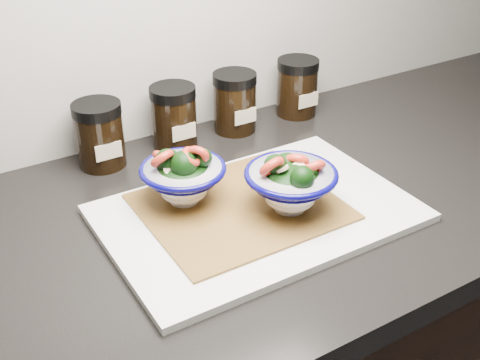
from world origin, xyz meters
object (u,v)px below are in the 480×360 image
bowl_left (183,177)px  cutting_board (257,213)px  spice_jar_a (100,135)px  spice_jar_c (235,102)px  spice_jar_b (174,117)px  spice_jar_d (297,87)px  bowl_right (291,183)px

bowl_left → cutting_board: bearing=-41.6°
spice_jar_a → spice_jar_c: bearing=0.0°
spice_jar_b → spice_jar_c: (0.13, 0.00, 0.00)m
spice_jar_a → spice_jar_b: bearing=0.0°
cutting_board → spice_jar_a: spice_jar_a is taller
spice_jar_a → cutting_board: bearing=-62.7°
spice_jar_b → spice_jar_d: same height
bowl_right → spice_jar_c: bowl_right is taller
cutting_board → bowl_right: bowl_right is taller
bowl_left → bowl_right: 0.16m
bowl_left → spice_jar_b: (0.08, 0.20, -0.00)m
cutting_board → spice_jar_a: bearing=117.3°
cutting_board → bowl_left: 0.12m
cutting_board → bowl_left: (-0.08, 0.07, 0.05)m
spice_jar_c → spice_jar_d: bearing=0.0°
spice_jar_a → bowl_right: bearing=-58.7°
bowl_right → spice_jar_c: size_ratio=1.21×
bowl_left → spice_jar_a: bearing=106.0°
bowl_left → bowl_right: bearing=-38.6°
bowl_left → spice_jar_d: bowl_left is taller
bowl_right → spice_jar_d: 0.37m
spice_jar_d → spice_jar_c: bearing=180.0°
spice_jar_a → spice_jar_b: same height
spice_jar_a → spice_jar_d: size_ratio=1.00×
bowl_right → bowl_left: bearing=141.4°
cutting_board → bowl_right: 0.07m
spice_jar_b → spice_jar_d: size_ratio=1.00×
bowl_right → spice_jar_a: 0.35m
spice_jar_a → spice_jar_c: size_ratio=1.00×
spice_jar_d → bowl_left: bearing=-150.5°
bowl_left → spice_jar_b: 0.21m
spice_jar_b → bowl_right: bearing=-81.8°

